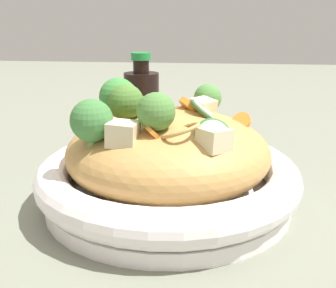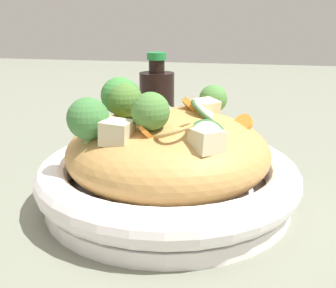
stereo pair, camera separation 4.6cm
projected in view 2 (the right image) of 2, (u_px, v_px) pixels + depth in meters
ground_plane at (168, 201)px, 0.49m from camera, size 3.00×3.00×0.00m
serving_bowl at (168, 179)px, 0.48m from camera, size 0.30×0.30×0.05m
noodle_heap at (168, 152)px, 0.47m from camera, size 0.23×0.23×0.10m
broccoli_florets at (131, 105)px, 0.45m from camera, size 0.16×0.18×0.07m
carrot_coins at (169, 117)px, 0.45m from camera, size 0.17×0.13×0.04m
zucchini_slices at (186, 117)px, 0.45m from camera, size 0.11×0.11×0.04m
chicken_chunks at (171, 128)px, 0.42m from camera, size 0.12×0.14×0.03m
soy_sauce_bottle at (157, 105)px, 0.70m from camera, size 0.06×0.06×0.15m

